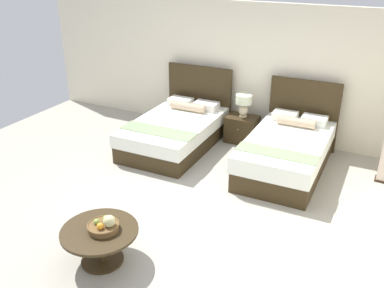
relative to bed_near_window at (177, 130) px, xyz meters
The scene contains 8 objects.
ground_plane 2.12m from the bed_near_window, 59.66° to the right, with size 9.42×9.64×0.02m, color #A6A394.
wall_back 1.88m from the bed_near_window, 48.98° to the left, with size 9.42×0.12×2.55m, color #EEE3C8.
bed_near_window is the anchor object (origin of this frame).
bed_near_corner 2.11m from the bed_near_window, ahead, with size 1.27×2.22×1.30m.
nightstand 1.27m from the bed_near_window, 35.05° to the left, with size 0.59×0.45×0.51m.
table_lamp 1.36m from the bed_near_window, 35.79° to the left, with size 0.30×0.30×0.43m.
coffee_table 3.40m from the bed_near_window, 76.59° to the right, with size 0.91×0.91×0.45m.
fruit_bowl 3.39m from the bed_near_window, 75.53° to the right, with size 0.37×0.37×0.20m.
Camera 1 is at (2.52, -4.64, 3.41)m, focal length 39.84 mm.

